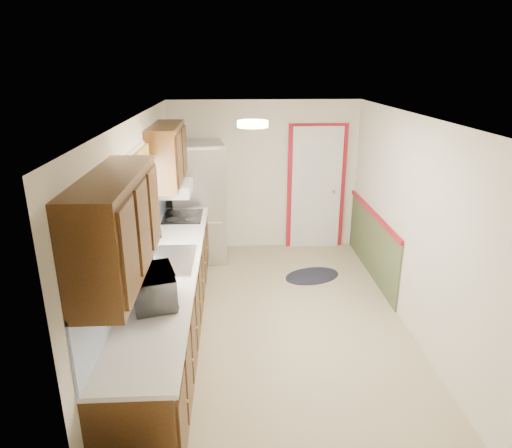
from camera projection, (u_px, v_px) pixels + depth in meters
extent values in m
cube|color=tan|center=(278.00, 324.00, 5.38)|extent=(3.20, 5.20, 0.12)
cube|color=white|center=(282.00, 117.00, 4.59)|extent=(3.20, 5.20, 0.12)
cube|color=white|center=(264.00, 176.00, 7.34)|extent=(3.20, 0.10, 2.40)
cube|color=white|center=(323.00, 376.00, 2.63)|extent=(3.20, 0.10, 2.40)
cube|color=white|center=(141.00, 232.00, 4.91)|extent=(0.10, 5.20, 2.40)
cube|color=white|center=(414.00, 227.00, 5.06)|extent=(0.10, 5.20, 2.40)
cube|color=#3B220D|center=(170.00, 306.00, 4.89)|extent=(0.60, 4.00, 0.90)
cube|color=silver|center=(169.00, 266.00, 4.74)|extent=(0.63, 4.00, 0.04)
cube|color=#5A83DB|center=(137.00, 240.00, 4.63)|extent=(0.02, 4.00, 0.55)
cube|color=#3B220D|center=(117.00, 226.00, 3.21)|extent=(0.35, 1.40, 0.75)
cube|color=#3B220D|center=(167.00, 155.00, 5.75)|extent=(0.35, 1.20, 0.75)
cube|color=white|center=(135.00, 199.00, 4.59)|extent=(0.02, 1.00, 0.90)
cube|color=#C96F25|center=(137.00, 165.00, 4.47)|extent=(0.05, 1.12, 0.24)
cube|color=#B7B7BC|center=(169.00, 260.00, 4.82)|extent=(0.52, 0.82, 0.02)
cube|color=white|center=(174.00, 188.00, 5.95)|extent=(0.45, 0.60, 0.15)
cube|color=maroon|center=(316.00, 188.00, 7.42)|extent=(0.94, 0.05, 2.08)
cube|color=white|center=(316.00, 189.00, 7.40)|extent=(0.80, 0.04, 2.00)
cube|color=#424F2C|center=(372.00, 244.00, 6.58)|extent=(0.02, 2.30, 0.90)
cube|color=maroon|center=(374.00, 213.00, 6.43)|extent=(0.04, 2.30, 0.06)
cylinder|color=#FFD88C|center=(253.00, 124.00, 4.40)|extent=(0.30, 0.30, 0.06)
imported|color=white|center=(153.00, 284.00, 3.92)|extent=(0.43, 0.59, 0.36)
cube|color=#B7B7BC|center=(199.00, 202.00, 6.96)|extent=(0.84, 0.80, 1.82)
cylinder|color=black|center=(180.00, 216.00, 6.61)|extent=(0.02, 0.02, 1.28)
ellipsoid|color=black|center=(312.00, 276.00, 6.61)|extent=(0.96, 0.79, 0.01)
cube|color=black|center=(183.00, 216.00, 6.21)|extent=(0.52, 0.62, 0.02)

